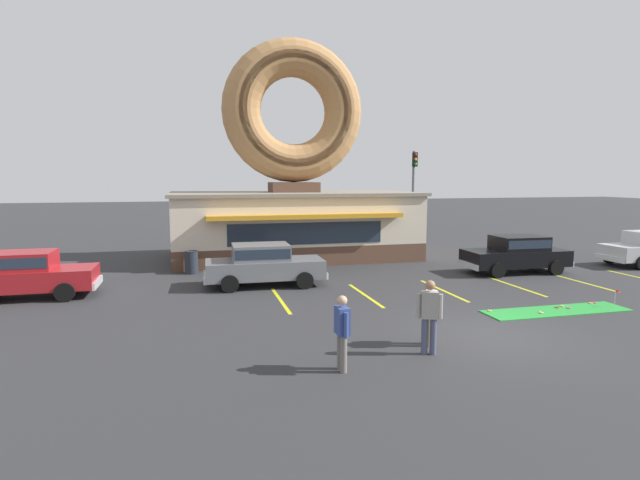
{
  "coord_description": "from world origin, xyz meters",
  "views": [
    {
      "loc": [
        -7.42,
        -11.17,
        4.08
      ],
      "look_at": [
        -3.34,
        5.0,
        2.0
      ],
      "focal_mm": 28.0,
      "sensor_mm": 36.0,
      "label": 1
    }
  ],
  "objects_px": {
    "golf_ball": "(540,311)",
    "putting_flag_pin": "(616,294)",
    "pedestrian_hooded_kid": "(429,313)",
    "car_red": "(24,273)",
    "traffic_light_pole": "(414,184)",
    "car_grey": "(264,263)",
    "pedestrian_blue_sweater_man": "(342,329)",
    "trash_bin": "(192,262)",
    "pedestrian_leather_jacket_man": "(430,310)",
    "car_black": "(516,253)"
  },
  "relations": [
    {
      "from": "pedestrian_hooded_kid",
      "to": "traffic_light_pole",
      "type": "distance_m",
      "value": 21.6
    },
    {
      "from": "putting_flag_pin",
      "to": "car_red",
      "type": "bearing_deg",
      "value": 162.18
    },
    {
      "from": "trash_bin",
      "to": "traffic_light_pole",
      "type": "relative_size",
      "value": 0.17
    },
    {
      "from": "pedestrian_leather_jacket_man",
      "to": "pedestrian_blue_sweater_man",
      "type": "bearing_deg",
      "value": -157.51
    },
    {
      "from": "putting_flag_pin",
      "to": "trash_bin",
      "type": "height_order",
      "value": "trash_bin"
    },
    {
      "from": "pedestrian_leather_jacket_man",
      "to": "traffic_light_pole",
      "type": "height_order",
      "value": "traffic_light_pole"
    },
    {
      "from": "car_black",
      "to": "traffic_light_pole",
      "type": "xyz_separation_m",
      "value": [
        0.33,
        11.3,
        2.84
      ]
    },
    {
      "from": "pedestrian_leather_jacket_man",
      "to": "traffic_light_pole",
      "type": "xyz_separation_m",
      "value": [
        8.28,
        19.04,
        2.83
      ]
    },
    {
      "from": "golf_ball",
      "to": "putting_flag_pin",
      "type": "xyz_separation_m",
      "value": [
        2.74,
        -0.05,
        0.39
      ]
    },
    {
      "from": "golf_ball",
      "to": "trash_bin",
      "type": "distance_m",
      "value": 13.74
    },
    {
      "from": "car_black",
      "to": "putting_flag_pin",
      "type": "bearing_deg",
      "value": -95.77
    },
    {
      "from": "golf_ball",
      "to": "car_red",
      "type": "distance_m",
      "value": 16.88
    },
    {
      "from": "car_grey",
      "to": "pedestrian_hooded_kid",
      "type": "bearing_deg",
      "value": -72.0
    },
    {
      "from": "car_grey",
      "to": "pedestrian_blue_sweater_man",
      "type": "height_order",
      "value": "pedestrian_blue_sweater_man"
    },
    {
      "from": "golf_ball",
      "to": "pedestrian_leather_jacket_man",
      "type": "distance_m",
      "value": 5.04
    },
    {
      "from": "putting_flag_pin",
      "to": "pedestrian_leather_jacket_man",
      "type": "xyz_separation_m",
      "value": [
        -7.36,
        -1.82,
        0.44
      ]
    },
    {
      "from": "pedestrian_leather_jacket_man",
      "to": "traffic_light_pole",
      "type": "relative_size",
      "value": 0.27
    },
    {
      "from": "car_red",
      "to": "pedestrian_leather_jacket_man",
      "type": "distance_m",
      "value": 13.61
    },
    {
      "from": "golf_ball",
      "to": "car_grey",
      "type": "height_order",
      "value": "car_grey"
    },
    {
      "from": "pedestrian_hooded_kid",
      "to": "car_red",
      "type": "bearing_deg",
      "value": 142.42
    },
    {
      "from": "car_red",
      "to": "pedestrian_blue_sweater_man",
      "type": "height_order",
      "value": "pedestrian_blue_sweater_man"
    },
    {
      "from": "pedestrian_hooded_kid",
      "to": "putting_flag_pin",
      "type": "bearing_deg",
      "value": 17.42
    },
    {
      "from": "car_red",
      "to": "trash_bin",
      "type": "height_order",
      "value": "car_red"
    },
    {
      "from": "golf_ball",
      "to": "traffic_light_pole",
      "type": "xyz_separation_m",
      "value": [
        3.67,
        17.18,
        3.66
      ]
    },
    {
      "from": "putting_flag_pin",
      "to": "car_grey",
      "type": "height_order",
      "value": "car_grey"
    },
    {
      "from": "putting_flag_pin",
      "to": "car_black",
      "type": "relative_size",
      "value": 0.12
    },
    {
      "from": "pedestrian_blue_sweater_man",
      "to": "trash_bin",
      "type": "distance_m",
      "value": 12.42
    },
    {
      "from": "golf_ball",
      "to": "pedestrian_leather_jacket_man",
      "type": "bearing_deg",
      "value": -158.02
    },
    {
      "from": "golf_ball",
      "to": "putting_flag_pin",
      "type": "distance_m",
      "value": 2.77
    },
    {
      "from": "pedestrian_blue_sweater_man",
      "to": "car_black",
      "type": "bearing_deg",
      "value": 39.92
    },
    {
      "from": "putting_flag_pin",
      "to": "pedestrian_hooded_kid",
      "type": "distance_m",
      "value": 8.05
    },
    {
      "from": "trash_bin",
      "to": "putting_flag_pin",
      "type": "bearing_deg",
      "value": -35.02
    },
    {
      "from": "car_black",
      "to": "car_grey",
      "type": "xyz_separation_m",
      "value": [
        -10.97,
        0.01,
        0.0
      ]
    },
    {
      "from": "car_red",
      "to": "trash_bin",
      "type": "bearing_deg",
      "value": 30.08
    },
    {
      "from": "car_red",
      "to": "pedestrian_blue_sweater_man",
      "type": "relative_size",
      "value": 2.8
    },
    {
      "from": "putting_flag_pin",
      "to": "car_red",
      "type": "relative_size",
      "value": 0.12
    },
    {
      "from": "golf_ball",
      "to": "pedestrian_leather_jacket_man",
      "type": "xyz_separation_m",
      "value": [
        -4.61,
        -1.86,
        0.83
      ]
    },
    {
      "from": "car_black",
      "to": "trash_bin",
      "type": "height_order",
      "value": "car_black"
    },
    {
      "from": "car_grey",
      "to": "trash_bin",
      "type": "height_order",
      "value": "car_grey"
    },
    {
      "from": "car_grey",
      "to": "pedestrian_leather_jacket_man",
      "type": "distance_m",
      "value": 8.32
    },
    {
      "from": "car_grey",
      "to": "traffic_light_pole",
      "type": "distance_m",
      "value": 16.22
    },
    {
      "from": "traffic_light_pole",
      "to": "putting_flag_pin",
      "type": "bearing_deg",
      "value": -93.07
    },
    {
      "from": "traffic_light_pole",
      "to": "pedestrian_leather_jacket_man",
      "type": "bearing_deg",
      "value": -113.5
    },
    {
      "from": "golf_ball",
      "to": "traffic_light_pole",
      "type": "bearing_deg",
      "value": 77.95
    },
    {
      "from": "putting_flag_pin",
      "to": "traffic_light_pole",
      "type": "xyz_separation_m",
      "value": [
        0.92,
        17.22,
        3.27
      ]
    },
    {
      "from": "car_grey",
      "to": "pedestrian_leather_jacket_man",
      "type": "xyz_separation_m",
      "value": [
        3.02,
        -7.75,
        0.01
      ]
    },
    {
      "from": "pedestrian_blue_sweater_man",
      "to": "traffic_light_pole",
      "type": "relative_size",
      "value": 0.28
    },
    {
      "from": "putting_flag_pin",
      "to": "car_black",
      "type": "height_order",
      "value": "car_black"
    },
    {
      "from": "pedestrian_blue_sweater_man",
      "to": "pedestrian_hooded_kid",
      "type": "xyz_separation_m",
      "value": [
        2.25,
        0.47,
        0.07
      ]
    },
    {
      "from": "car_black",
      "to": "trash_bin",
      "type": "distance_m",
      "value": 14.02
    }
  ]
}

